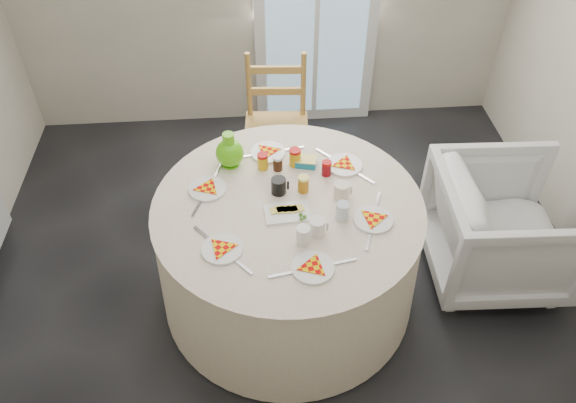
{
  "coord_description": "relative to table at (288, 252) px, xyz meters",
  "views": [
    {
      "loc": [
        -0.17,
        -2.27,
        2.94
      ],
      "look_at": [
        0.02,
        -0.01,
        0.8
      ],
      "focal_mm": 35.0,
      "sensor_mm": 36.0,
      "label": 1
    }
  ],
  "objects": [
    {
      "name": "floor",
      "position": [
        -0.02,
        0.01,
        -0.38
      ],
      "size": [
        4.0,
        4.0,
        0.0
      ],
      "primitive_type": "plane",
      "color": "black",
      "rests_on": "ground"
    },
    {
      "name": "glass_door",
      "position": [
        0.38,
        1.96,
        0.68
      ],
      "size": [
        1.0,
        0.08,
        2.1
      ],
      "primitive_type": "cube",
      "color": "silver",
      "rests_on": "floor"
    },
    {
      "name": "jar_cluster",
      "position": [
        0.05,
        0.29,
        0.45
      ],
      "size": [
        0.46,
        0.31,
        0.12
      ],
      "primitive_type": null,
      "rotation": [
        0.0,
        0.0,
        -0.25
      ],
      "color": "#8B440F",
      "rests_on": "table"
    },
    {
      "name": "wooden_chair",
      "position": [
        0.0,
        1.09,
        0.09
      ],
      "size": [
        0.49,
        0.47,
        1.03
      ],
      "primitive_type": null,
      "rotation": [
        0.0,
        0.0,
        -0.07
      ],
      "color": "tan",
      "rests_on": "floor"
    },
    {
      "name": "table",
      "position": [
        0.0,
        0.0,
        0.0
      ],
      "size": [
        1.58,
        1.58,
        0.8
      ],
      "primitive_type": "cylinder",
      "color": "silver",
      "rests_on": "floor"
    },
    {
      "name": "mugs_glasses",
      "position": [
        0.13,
        -0.01,
        0.44
      ],
      "size": [
        0.85,
        0.85,
        0.12
      ],
      "primitive_type": null,
      "rotation": [
        0.0,
        0.0,
        0.41
      ],
      "color": "#B0B0B0",
      "rests_on": "table"
    },
    {
      "name": "green_pitcher",
      "position": [
        -0.32,
        0.38,
        0.49
      ],
      "size": [
        0.21,
        0.21,
        0.22
      ],
      "primitive_type": null,
      "rotation": [
        0.0,
        0.0,
        -0.28
      ],
      "color": "#53C30F",
      "rests_on": "table"
    },
    {
      "name": "place_settings",
      "position": [
        0.0,
        0.0,
        0.4
      ],
      "size": [
        1.37,
        1.37,
        0.02
      ],
      "primitive_type": null,
      "rotation": [
        0.0,
        0.0,
        0.18
      ],
      "color": "silver",
      "rests_on": "table"
    },
    {
      "name": "cheese_platter",
      "position": [
        -0.01,
        -0.07,
        0.4
      ],
      "size": [
        0.26,
        0.18,
        0.03
      ],
      "primitive_type": null,
      "rotation": [
        0.0,
        0.0,
        0.07
      ],
      "color": "white",
      "rests_on": "table"
    },
    {
      "name": "armchair",
      "position": [
        1.36,
        0.09,
        0.02
      ],
      "size": [
        0.81,
        0.86,
        0.86
      ],
      "primitive_type": "imported",
      "rotation": [
        0.0,
        0.0,
        1.53
      ],
      "color": "silver",
      "rests_on": "floor"
    },
    {
      "name": "butter_tub",
      "position": [
        0.14,
        0.34,
        0.41
      ],
      "size": [
        0.15,
        0.12,
        0.05
      ],
      "primitive_type": "cube",
      "rotation": [
        0.0,
        0.0,
        -0.22
      ],
      "color": "#137BA2",
      "rests_on": "table"
    }
  ]
}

